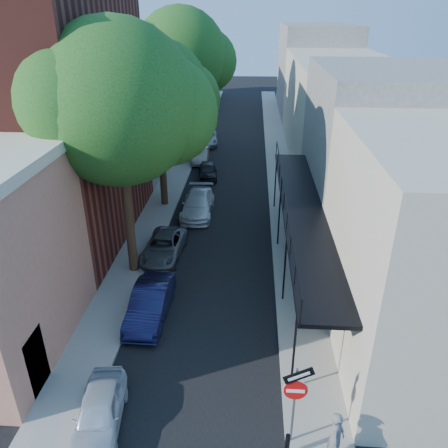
% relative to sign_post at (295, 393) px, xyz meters
% --- Properties ---
extents(road_surface, '(6.00, 64.00, 0.01)m').
position_rel_sign_post_xyz_m(road_surface, '(-3.16, 29.03, -2.03)').
color(road_surface, black).
rests_on(road_surface, ground).
extents(sidewalk_left, '(2.00, 64.00, 0.12)m').
position_rel_sign_post_xyz_m(sidewalk_left, '(-7.16, 29.03, -1.98)').
color(sidewalk_left, gray).
rests_on(sidewalk_left, ground).
extents(sidewalk_right, '(2.00, 64.00, 0.12)m').
position_rel_sign_post_xyz_m(sidewalk_right, '(0.84, 29.03, -1.98)').
color(sidewalk_right, gray).
rests_on(sidewalk_right, ground).
extents(buildings_left, '(10.10, 59.10, 12.00)m').
position_rel_sign_post_xyz_m(buildings_left, '(-12.46, 27.79, 2.90)').
color(buildings_left, tan).
rests_on(buildings_left, ground).
extents(buildings_right, '(9.80, 55.00, 10.00)m').
position_rel_sign_post_xyz_m(buildings_right, '(5.83, 28.51, 2.39)').
color(buildings_right, '#BBB19A').
rests_on(buildings_right, ground).
extents(sign_post, '(0.89, 0.17, 2.99)m').
position_rel_sign_post_xyz_m(sign_post, '(0.00, 0.00, 0.00)').
color(sign_post, '#595B60').
rests_on(sign_post, ground).
extents(bollard, '(0.14, 0.14, 0.80)m').
position_rel_sign_post_xyz_m(bollard, '(-0.16, -0.47, -1.52)').
color(bollard, black).
rests_on(bollard, sidewalk_right).
extents(oak_near, '(7.48, 6.80, 11.42)m').
position_rel_sign_post_xyz_m(oak_near, '(-6.53, 9.29, 5.84)').
color(oak_near, '#342515').
rests_on(oak_near, ground).
extents(oak_mid, '(6.60, 6.00, 10.20)m').
position_rel_sign_post_xyz_m(oak_mid, '(-6.58, 17.26, 5.02)').
color(oak_mid, '#342515').
rests_on(oak_mid, ground).
extents(oak_far, '(7.70, 7.00, 11.90)m').
position_rel_sign_post_xyz_m(oak_far, '(-6.51, 26.30, 6.22)').
color(oak_far, '#342515').
rests_on(oak_far, ground).
extents(parked_car_a, '(1.74, 3.50, 1.15)m').
position_rel_sign_post_xyz_m(parked_car_a, '(-5.76, 0.24, -1.46)').
color(parked_car_a, silver).
rests_on(parked_car_a, ground).
extents(parked_car_b, '(1.47, 4.04, 1.32)m').
position_rel_sign_post_xyz_m(parked_car_b, '(-5.37, 5.60, -1.37)').
color(parked_car_b, '#111236').
rests_on(parked_car_b, ground).
extents(parked_car_c, '(2.07, 4.10, 1.11)m').
position_rel_sign_post_xyz_m(parked_car_c, '(-5.76, 10.54, -1.48)').
color(parked_car_c, '#5A5C62').
rests_on(parked_car_c, ground).
extents(parked_car_d, '(1.88, 4.55, 1.32)m').
position_rel_sign_post_xyz_m(parked_car_d, '(-4.64, 15.83, -1.38)').
color(parked_car_d, silver).
rests_on(parked_car_d, ground).
extents(parked_car_e, '(1.65, 3.42, 1.13)m').
position_rel_sign_post_xyz_m(parked_car_e, '(-4.66, 22.36, -1.47)').
color(parked_car_e, black).
rests_on(parked_car_e, ground).
extents(parked_car_f, '(1.42, 3.66, 1.19)m').
position_rel_sign_post_xyz_m(parked_car_f, '(-5.66, 26.12, -1.44)').
color(parked_car_f, gray).
rests_on(parked_car_f, ground).
extents(parked_car_g, '(2.49, 4.55, 1.21)m').
position_rel_sign_post_xyz_m(parked_car_g, '(-5.71, 31.55, -1.43)').
color(parked_car_g, '#8A939C').
rests_on(parked_car_g, ground).
extents(pedestrian, '(0.60, 0.72, 1.69)m').
position_rel_sign_post_xyz_m(pedestrian, '(1.15, -0.47, -1.07)').
color(pedestrian, slate).
rests_on(pedestrian, sidewalk_right).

